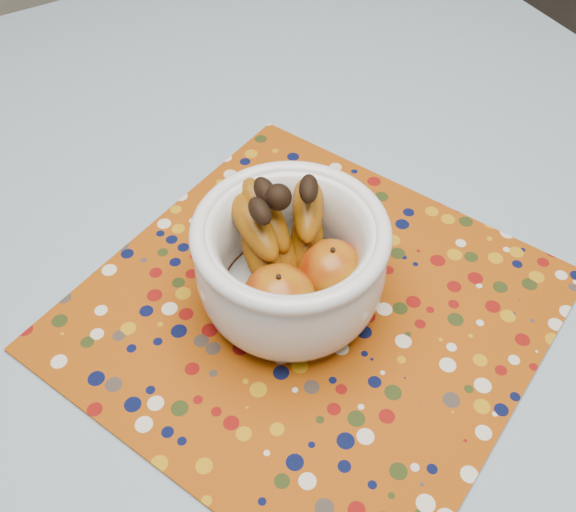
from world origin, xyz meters
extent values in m
plane|color=#2D2826|center=(0.00, 0.00, 0.00)|extent=(4.00, 4.00, 0.00)
cube|color=brown|center=(0.00, 0.00, 0.73)|extent=(1.20, 1.20, 0.04)
cylinder|color=brown|center=(0.53, 0.53, 0.35)|extent=(0.06, 0.06, 0.71)
cylinder|color=brown|center=(0.82, 0.17, 0.19)|extent=(0.03, 0.03, 0.38)
cube|color=slate|center=(0.00, 0.00, 0.76)|extent=(1.32, 1.32, 0.01)
cube|color=#8D3B07|center=(0.02, -0.10, 0.76)|extent=(0.59, 0.59, 0.00)
cylinder|color=silver|center=(0.01, -0.08, 0.77)|extent=(0.10, 0.10, 0.01)
cylinder|color=silver|center=(0.01, -0.08, 0.78)|extent=(0.14, 0.14, 0.01)
torus|color=silver|center=(0.01, -0.08, 0.87)|extent=(0.19, 0.19, 0.02)
ellipsoid|color=maroon|center=(-0.02, -0.10, 0.82)|extent=(0.07, 0.07, 0.07)
ellipsoid|color=maroon|center=(0.04, -0.10, 0.81)|extent=(0.07, 0.07, 0.06)
sphere|color=black|center=(0.01, -0.05, 0.89)|extent=(0.03, 0.03, 0.03)
camera|label=1|loc=(-0.21, -0.45, 1.34)|focal=42.00mm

